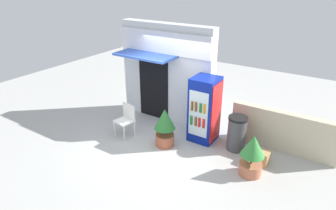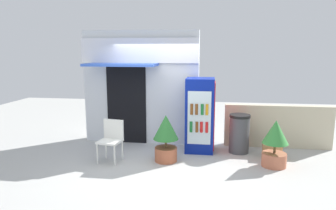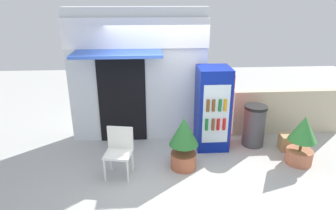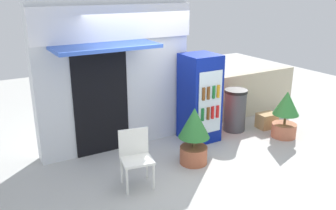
{
  "view_description": "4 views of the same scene",
  "coord_description": "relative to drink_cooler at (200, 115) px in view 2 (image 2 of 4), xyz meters",
  "views": [
    {
      "loc": [
        3.78,
        -5.32,
        4.05
      ],
      "look_at": [
        0.17,
        0.28,
        1.04
      ],
      "focal_mm": 31.23,
      "sensor_mm": 36.0,
      "label": 1
    },
    {
      "loc": [
        1.13,
        -6.11,
        2.34
      ],
      "look_at": [
        0.2,
        0.44,
        1.16
      ],
      "focal_mm": 32.63,
      "sensor_mm": 36.0,
      "label": 2
    },
    {
      "loc": [
        -0.4,
        -4.71,
        3.06
      ],
      "look_at": [
        -0.06,
        0.48,
        1.11
      ],
      "focal_mm": 31.67,
      "sensor_mm": 36.0,
      "label": 3
    },
    {
      "loc": [
        -3.01,
        -4.54,
        2.94
      ],
      "look_at": [
        -0.15,
        0.35,
        1.04
      ],
      "focal_mm": 38.19,
      "sensor_mm": 36.0,
      "label": 4
    }
  ],
  "objects": [
    {
      "name": "ground",
      "position": [
        -0.89,
        -0.88,
        -0.86
      ],
      "size": [
        16.0,
        16.0,
        0.0
      ],
      "primitive_type": "plane",
      "color": "#B2B2AD"
    },
    {
      "name": "storefront_building",
      "position": [
        -1.54,
        0.55,
        0.61
      ],
      "size": [
        2.91,
        1.11,
        2.83
      ],
      "color": "silver",
      "rests_on": "ground"
    },
    {
      "name": "drink_cooler",
      "position": [
        0.0,
        0.0,
        0.0
      ],
      "size": [
        0.67,
        0.72,
        1.72
      ],
      "color": "navy",
      "rests_on": "ground"
    },
    {
      "name": "plastic_chair",
      "position": [
        -1.85,
        -0.93,
        -0.35
      ],
      "size": [
        0.53,
        0.49,
        0.88
      ],
      "color": "white",
      "rests_on": "ground"
    },
    {
      "name": "potted_plant_near_shop",
      "position": [
        -0.69,
        -0.81,
        -0.3
      ],
      "size": [
        0.54,
        0.54,
        1.01
      ],
      "color": "#AD5B3D",
      "rests_on": "ground"
    },
    {
      "name": "potted_plant_curbside",
      "position": [
        1.55,
        -0.8,
        -0.33
      ],
      "size": [
        0.52,
        0.52,
        0.96
      ],
      "color": "#BC6B4C",
      "rests_on": "ground"
    },
    {
      "name": "trash_bin",
      "position": [
        0.91,
        -0.0,
        -0.41
      ],
      "size": [
        0.48,
        0.48,
        0.9
      ],
      "color": "#47474C",
      "rests_on": "ground"
    },
    {
      "name": "stone_boundary_wall",
      "position": [
        1.86,
        0.56,
        -0.34
      ],
      "size": [
        2.55,
        0.22,
        1.04
      ],
      "primitive_type": "cube",
      "color": "beige",
      "rests_on": "ground"
    },
    {
      "name": "cardboard_box",
      "position": [
        1.61,
        -0.26,
        -0.7
      ],
      "size": [
        0.43,
        0.33,
        0.32
      ],
      "primitive_type": "cube",
      "rotation": [
        0.0,
        0.0,
        -0.08
      ],
      "color": "tan",
      "rests_on": "ground"
    }
  ]
}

